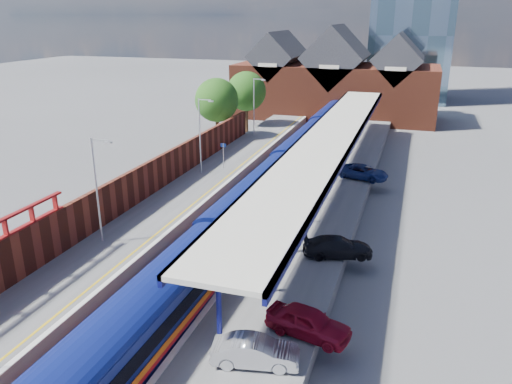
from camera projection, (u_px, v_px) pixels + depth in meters
ground at (289, 166)px, 52.71m from camera, size 240.00×240.00×0.00m
ballast_bed at (261, 197)px, 43.73m from camera, size 6.00×76.00×0.06m
rails at (261, 196)px, 43.70m from camera, size 4.51×76.00×0.14m
left_platform at (203, 185)px, 45.16m from camera, size 5.00×76.00×1.00m
right_platform at (329, 199)px, 41.84m from camera, size 6.00×76.00×1.00m
coping_left at (227, 182)px, 44.31m from camera, size 0.30×76.00×0.05m
coping_right at (296, 189)px, 42.48m from camera, size 0.30×76.00×0.05m
yellow_line at (221, 182)px, 44.49m from camera, size 0.14×76.00×0.01m
train at (284, 168)px, 44.61m from camera, size 3.04×65.94×3.45m
canopy at (329, 138)px, 42.14m from camera, size 4.50×52.00×4.48m
lamp_post_b at (98, 185)px, 31.36m from camera, size 1.48×0.18×7.00m
lamp_post_c at (201, 131)px, 45.70m from camera, size 1.48×0.18×7.00m
lamp_post_d at (255, 103)px, 60.04m from camera, size 1.48×0.18×7.00m
platform_sign at (223, 151)px, 47.87m from camera, size 0.55×0.08×2.50m
brick_wall at (139, 184)px, 39.47m from camera, size 0.35×50.00×3.86m
station_building at (335, 82)px, 75.98m from camera, size 30.00×12.12×13.78m
tree_near at (218, 102)px, 59.20m from camera, size 5.20×5.20×8.10m
tree_far at (247, 92)px, 66.08m from camera, size 5.20×5.20×8.10m
parked_car_red at (308, 322)px, 23.00m from camera, size 4.30×2.50×1.38m
parked_car_silver at (255, 352)px, 21.10m from camera, size 3.92×2.02×1.23m
parked_car_dark at (338, 247)px, 30.65m from camera, size 4.59×2.91×1.24m
parked_car_blue at (363, 172)px, 45.19m from camera, size 4.92×3.26×1.26m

